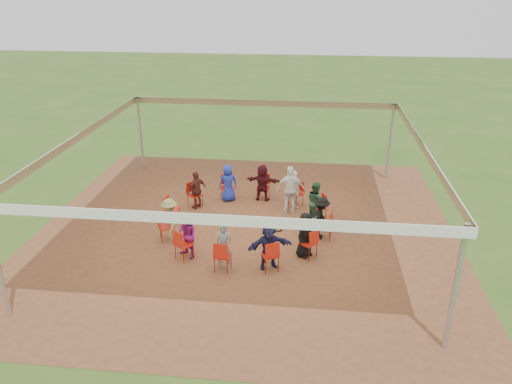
# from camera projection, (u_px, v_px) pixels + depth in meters

# --- Properties ---
(ground) EXTENTS (80.00, 80.00, 0.00)m
(ground) POSITION_uv_depth(u_px,v_px,m) (246.00, 229.00, 15.87)
(ground) COLOR #34541A
(ground) RESTS_ON ground
(dirt_patch) EXTENTS (13.00, 13.00, 0.00)m
(dirt_patch) POSITION_uv_depth(u_px,v_px,m) (246.00, 229.00, 15.87)
(dirt_patch) COLOR brown
(dirt_patch) RESTS_ON ground
(tent) EXTENTS (10.33, 10.33, 3.00)m
(tent) POSITION_uv_depth(u_px,v_px,m) (245.00, 159.00, 14.94)
(tent) COLOR #B2B2B7
(tent) RESTS_ON ground
(chair_0) EXTENTS (0.49, 0.47, 0.90)m
(chair_0) POSITION_uv_depth(u_px,v_px,m) (325.00, 225.00, 15.16)
(chair_0) COLOR red
(chair_0) RESTS_ON ground
(chair_1) EXTENTS (0.57, 0.56, 0.90)m
(chair_1) POSITION_uv_depth(u_px,v_px,m) (319.00, 207.00, 16.35)
(chair_1) COLOR red
(chair_1) RESTS_ON ground
(chair_2) EXTENTS (0.60, 0.60, 0.90)m
(chair_2) POSITION_uv_depth(u_px,v_px,m) (296.00, 194.00, 17.35)
(chair_2) COLOR red
(chair_2) RESTS_ON ground
(chair_3) EXTENTS (0.47, 0.49, 0.90)m
(chair_3) POSITION_uv_depth(u_px,v_px,m) (263.00, 187.00, 17.92)
(chair_3) COLOR red
(chair_3) RESTS_ON ground
(chair_4) EXTENTS (0.56, 0.57, 0.90)m
(chair_4) POSITION_uv_depth(u_px,v_px,m) (227.00, 188.00, 17.89)
(chair_4) COLOR red
(chair_4) RESTS_ON ground
(chair_5) EXTENTS (0.60, 0.60, 0.90)m
(chair_5) POSITION_uv_depth(u_px,v_px,m) (195.00, 195.00, 17.27)
(chair_5) COLOR red
(chair_5) RESTS_ON ground
(chair_6) EXTENTS (0.49, 0.47, 0.90)m
(chair_6) POSITION_uv_depth(u_px,v_px,m) (172.00, 209.00, 16.23)
(chair_6) COLOR red
(chair_6) RESTS_ON ground
(chair_7) EXTENTS (0.57, 0.56, 0.90)m
(chair_7) POSITION_uv_depth(u_px,v_px,m) (167.00, 227.00, 15.05)
(chair_7) COLOR red
(chair_7) RESTS_ON ground
(chair_8) EXTENTS (0.60, 0.60, 0.90)m
(chair_8) POSITION_uv_depth(u_px,v_px,m) (184.00, 245.00, 14.04)
(chair_8) COLOR red
(chair_8) RESTS_ON ground
(chair_9) EXTENTS (0.47, 0.49, 0.90)m
(chair_9) POSITION_uv_depth(u_px,v_px,m) (223.00, 256.00, 13.48)
(chair_9) COLOR red
(chair_9) RESTS_ON ground
(chair_10) EXTENTS (0.56, 0.57, 0.90)m
(chair_10) POSITION_uv_depth(u_px,v_px,m) (270.00, 255.00, 13.51)
(chair_10) COLOR red
(chair_10) RESTS_ON ground
(chair_11) EXTENTS (0.60, 0.60, 0.90)m
(chair_11) POSITION_uv_depth(u_px,v_px,m) (308.00, 243.00, 14.13)
(chair_11) COLOR red
(chair_11) RESTS_ON ground
(person_seated_0) EXTENTS (0.53, 0.91, 1.34)m
(person_seated_0) POSITION_uv_depth(u_px,v_px,m) (321.00, 218.00, 15.10)
(person_seated_0) COLOR black
(person_seated_0) RESTS_ON ground
(person_seated_1) EXTENTS (0.60, 0.75, 1.34)m
(person_seated_1) POSITION_uv_depth(u_px,v_px,m) (316.00, 201.00, 16.22)
(person_seated_1) COLOR #254C32
(person_seated_1) RESTS_ON ground
(person_seated_2) EXTENTS (0.58, 0.55, 1.34)m
(person_seated_2) POSITION_uv_depth(u_px,v_px,m) (294.00, 189.00, 17.18)
(person_seated_2) COLOR beige
(person_seated_2) RESTS_ON ground
(person_seated_3) EXTENTS (1.29, 0.61, 1.34)m
(person_seated_3) POSITION_uv_depth(u_px,v_px,m) (262.00, 183.00, 17.72)
(person_seated_3) COLOR #421018
(person_seated_3) RESTS_ON ground
(person_seated_4) EXTENTS (0.75, 0.59, 1.34)m
(person_seated_4) POSITION_uv_depth(u_px,v_px,m) (228.00, 183.00, 17.69)
(person_seated_4) COLOR #1D31AC
(person_seated_4) RESTS_ON ground
(person_seated_5) EXTENTS (0.79, 0.87, 1.34)m
(person_seated_5) POSITION_uv_depth(u_px,v_px,m) (197.00, 190.00, 17.10)
(person_seated_5) COLOR #562721
(person_seated_5) RESTS_ON ground
(person_seated_6) EXTENTS (0.73, 0.97, 1.34)m
(person_seated_6) POSITION_uv_depth(u_px,v_px,m) (170.00, 220.00, 14.99)
(person_seated_6) COLOR #938B57
(person_seated_6) RESTS_ON ground
(person_seated_7) EXTENTS (0.75, 0.69, 1.34)m
(person_seated_7) POSITION_uv_depth(u_px,v_px,m) (187.00, 236.00, 14.03)
(person_seated_7) COLOR #9D1D7E
(person_seated_7) RESTS_ON ground
(person_seated_8) EXTENTS (0.52, 0.38, 1.34)m
(person_seated_8) POSITION_uv_depth(u_px,v_px,m) (224.00, 246.00, 13.50)
(person_seated_8) COLOR slate
(person_seated_8) RESTS_ON ground
(person_seated_9) EXTENTS (1.33, 0.91, 1.34)m
(person_seated_9) POSITION_uv_depth(u_px,v_px,m) (269.00, 246.00, 13.53)
(person_seated_9) COLOR #1C1B42
(person_seated_9) RESTS_ON ground
(person_seated_10) EXTENTS (0.69, 0.74, 1.34)m
(person_seated_10) POSITION_uv_depth(u_px,v_px,m) (305.00, 235.00, 14.11)
(person_seated_10) COLOR black
(person_seated_10) RESTS_ON ground
(standing_person) EXTENTS (1.03, 0.63, 1.64)m
(standing_person) POSITION_uv_depth(u_px,v_px,m) (290.00, 189.00, 16.76)
(standing_person) COLOR white
(standing_person) RESTS_ON ground
(cable_coil) EXTENTS (0.39, 0.39, 0.03)m
(cable_coil) POSITION_uv_depth(u_px,v_px,m) (278.00, 229.00, 15.83)
(cable_coil) COLOR black
(cable_coil) RESTS_ON ground
(laptop) EXTENTS (0.27, 0.32, 0.20)m
(laptop) POSITION_uv_depth(u_px,v_px,m) (316.00, 219.00, 15.16)
(laptop) COLOR #B7B7BC
(laptop) RESTS_ON ground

